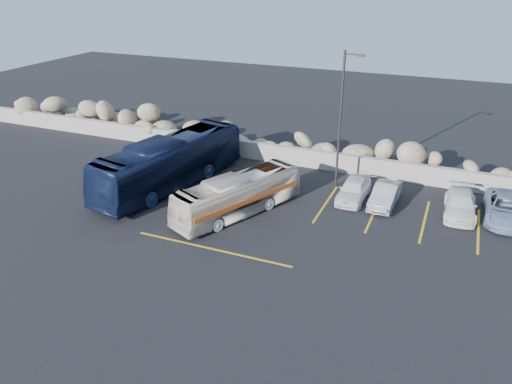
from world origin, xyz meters
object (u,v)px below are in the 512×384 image
at_px(lamppost, 341,117).
at_px(car_c, 460,205).
at_px(tour_coach, 170,162).
at_px(car_a, 354,189).
at_px(car_b, 385,195).
at_px(car_d, 507,209).
at_px(vintage_bus, 238,195).

bearing_deg(lamppost, car_c, -8.13).
xyz_separation_m(tour_coach, car_a, (10.52, 2.30, -0.87)).
relative_size(car_b, car_d, 0.79).
bearing_deg(car_c, car_a, -178.86).
distance_m(lamppost, vintage_bus, 7.49).
xyz_separation_m(lamppost, car_b, (3.06, -1.38, -3.71)).
distance_m(lamppost, car_a, 4.13).
xyz_separation_m(lamppost, tour_coach, (-9.21, -3.67, -2.80)).
xyz_separation_m(vintage_bus, car_d, (13.14, 4.76, -0.45)).
relative_size(vintage_bus, car_a, 2.12).
bearing_deg(car_b, car_a, -177.99).
bearing_deg(car_d, vintage_bus, -160.74).
bearing_deg(lamppost, car_d, -4.45).
height_order(lamppost, car_a, lamppost).
bearing_deg(lamppost, car_a, -46.14).
distance_m(car_b, car_d, 6.15).
bearing_deg(vintage_bus, tour_coach, -174.20).
relative_size(car_a, car_c, 0.94).
height_order(vintage_bus, car_d, vintage_bus).
bearing_deg(tour_coach, car_c, 20.88).
height_order(vintage_bus, car_b, vintage_bus).
relative_size(car_c, car_d, 0.87).
xyz_separation_m(car_a, car_b, (1.75, -0.01, -0.04)).
relative_size(vintage_bus, car_b, 2.18).
bearing_deg(tour_coach, vintage_bus, -7.52).
bearing_deg(car_c, car_d, 4.47).
relative_size(lamppost, tour_coach, 0.75).
bearing_deg(car_d, lamppost, 174.92).
xyz_separation_m(lamppost, car_c, (6.95, -0.99, -3.73)).
distance_m(vintage_bus, car_a, 6.70).
distance_m(car_b, car_c, 3.90).
bearing_deg(car_d, car_a, -175.89).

